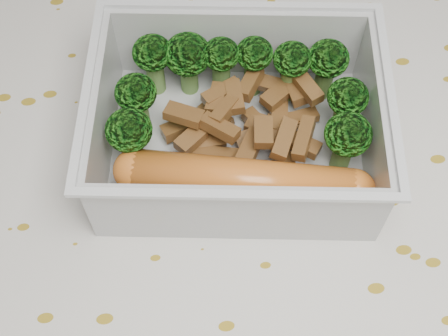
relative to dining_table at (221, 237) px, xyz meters
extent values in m
cube|color=brown|center=(0.00, 0.00, 0.06)|extent=(1.40, 0.90, 0.04)
cube|color=silver|center=(0.00, 0.00, 0.09)|extent=(1.46, 0.96, 0.01)
cube|color=silver|center=(0.01, 0.02, 0.09)|extent=(0.18, 0.15, 0.00)
cube|color=silver|center=(0.02, 0.08, 0.12)|extent=(0.16, 0.03, 0.05)
cube|color=silver|center=(0.00, -0.04, 0.12)|extent=(0.16, 0.03, 0.05)
cube|color=silver|center=(0.09, 0.01, 0.12)|extent=(0.02, 0.12, 0.05)
cube|color=silver|center=(-0.07, 0.03, 0.12)|extent=(0.02, 0.12, 0.05)
cube|color=silver|center=(0.02, 0.09, 0.15)|extent=(0.17, 0.03, 0.00)
cube|color=silver|center=(0.00, -0.04, 0.15)|extent=(0.17, 0.03, 0.00)
cube|color=silver|center=(0.10, 0.01, 0.15)|extent=(0.02, 0.13, 0.00)
cube|color=silver|center=(-0.07, 0.03, 0.15)|extent=(0.02, 0.13, 0.00)
cylinder|color=#608C3F|center=(-0.03, 0.07, 0.11)|extent=(0.01, 0.01, 0.03)
ellipsoid|color=#2B7A18|center=(-0.03, 0.07, 0.13)|extent=(0.03, 0.03, 0.02)
cylinder|color=#608C3F|center=(-0.01, 0.07, 0.11)|extent=(0.01, 0.01, 0.02)
ellipsoid|color=#2B7A18|center=(-0.01, 0.07, 0.13)|extent=(0.03, 0.03, 0.03)
cylinder|color=#608C3F|center=(0.01, 0.07, 0.11)|extent=(0.01, 0.01, 0.03)
ellipsoid|color=#2B7A18|center=(0.01, 0.07, 0.13)|extent=(0.02, 0.02, 0.02)
cylinder|color=#608C3F|center=(0.03, 0.06, 0.11)|extent=(0.01, 0.01, 0.03)
ellipsoid|color=#2B7A18|center=(0.03, 0.06, 0.13)|extent=(0.02, 0.02, 0.02)
cylinder|color=#608C3F|center=(0.05, 0.06, 0.11)|extent=(0.01, 0.01, 0.03)
ellipsoid|color=#2B7A18|center=(0.05, 0.06, 0.13)|extent=(0.02, 0.02, 0.02)
cylinder|color=#608C3F|center=(0.07, 0.05, 0.11)|extent=(0.01, 0.01, 0.03)
ellipsoid|color=#2B7A18|center=(0.07, 0.05, 0.13)|extent=(0.03, 0.03, 0.02)
cylinder|color=#608C3F|center=(-0.05, 0.04, 0.11)|extent=(0.01, 0.01, 0.03)
ellipsoid|color=#2B7A18|center=(-0.05, 0.04, 0.13)|extent=(0.03, 0.03, 0.02)
cylinder|color=#608C3F|center=(0.08, 0.02, 0.11)|extent=(0.01, 0.01, 0.03)
ellipsoid|color=#2B7A18|center=(0.08, 0.02, 0.13)|extent=(0.03, 0.03, 0.02)
cylinder|color=#608C3F|center=(-0.05, 0.02, 0.11)|extent=(0.01, 0.01, 0.03)
ellipsoid|color=#2B7A18|center=(-0.05, 0.02, 0.13)|extent=(0.03, 0.03, 0.02)
cylinder|color=#608C3F|center=(0.07, 0.00, 0.11)|extent=(0.01, 0.01, 0.03)
ellipsoid|color=#2B7A18|center=(0.07, 0.00, 0.13)|extent=(0.03, 0.03, 0.02)
cube|color=brown|center=(0.04, 0.04, 0.10)|extent=(0.02, 0.03, 0.01)
cube|color=brown|center=(0.01, 0.03, 0.12)|extent=(0.02, 0.02, 0.01)
cube|color=brown|center=(0.04, 0.03, 0.10)|extent=(0.03, 0.02, 0.01)
cube|color=brown|center=(0.06, 0.03, 0.10)|extent=(0.02, 0.01, 0.01)
cube|color=brown|center=(0.04, 0.01, 0.12)|extent=(0.02, 0.03, 0.01)
cube|color=brown|center=(0.03, 0.02, 0.10)|extent=(0.03, 0.02, 0.01)
cube|color=brown|center=(0.02, 0.02, 0.10)|extent=(0.02, 0.02, 0.01)
cube|color=brown|center=(0.04, 0.05, 0.11)|extent=(0.03, 0.02, 0.01)
cube|color=brown|center=(-0.01, 0.02, 0.10)|extent=(0.03, 0.01, 0.01)
cube|color=brown|center=(0.05, 0.05, 0.11)|extent=(0.02, 0.03, 0.01)
cube|color=brown|center=(0.05, 0.01, 0.11)|extent=(0.03, 0.02, 0.01)
cube|color=brown|center=(0.05, 0.03, 0.10)|extent=(0.02, 0.01, 0.01)
cube|color=brown|center=(0.02, 0.01, 0.11)|extent=(0.02, 0.03, 0.01)
cube|color=brown|center=(0.00, 0.04, 0.10)|extent=(0.02, 0.03, 0.01)
cube|color=brown|center=(0.03, 0.03, 0.10)|extent=(0.02, 0.03, 0.01)
cube|color=brown|center=(0.04, 0.02, 0.10)|extent=(0.01, 0.02, 0.01)
cube|color=brown|center=(0.03, 0.01, 0.12)|extent=(0.01, 0.02, 0.01)
cube|color=brown|center=(0.00, 0.01, 0.10)|extent=(0.03, 0.01, 0.01)
cube|color=brown|center=(0.01, 0.04, 0.12)|extent=(0.01, 0.02, 0.01)
cube|color=brown|center=(-0.02, 0.03, 0.10)|extent=(0.03, 0.02, 0.01)
cube|color=brown|center=(0.04, 0.01, 0.10)|extent=(0.01, 0.03, 0.01)
cube|color=brown|center=(0.00, 0.02, 0.12)|extent=(0.03, 0.02, 0.01)
cube|color=brown|center=(0.01, 0.05, 0.12)|extent=(0.03, 0.02, 0.01)
cube|color=brown|center=(-0.02, 0.02, 0.11)|extent=(0.02, 0.02, 0.01)
cube|color=brown|center=(0.04, 0.05, 0.11)|extent=(0.03, 0.02, 0.01)
cube|color=brown|center=(0.05, 0.01, 0.12)|extent=(0.02, 0.03, 0.01)
cube|color=brown|center=(0.00, 0.04, 0.12)|extent=(0.02, 0.02, 0.01)
cube|color=brown|center=(-0.02, 0.03, 0.12)|extent=(0.03, 0.02, 0.01)
cube|color=brown|center=(0.06, 0.04, 0.12)|extent=(0.02, 0.03, 0.01)
cube|color=brown|center=(0.03, 0.05, 0.12)|extent=(0.02, 0.03, 0.01)
cylinder|color=#CD6923|center=(0.01, -0.02, 0.11)|extent=(0.13, 0.05, 0.03)
sphere|color=#CD6923|center=(0.07, -0.03, 0.11)|extent=(0.03, 0.03, 0.03)
sphere|color=#CD6923|center=(-0.05, 0.00, 0.11)|extent=(0.03, 0.03, 0.03)
camera|label=1|loc=(-0.02, -0.19, 0.43)|focal=50.00mm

